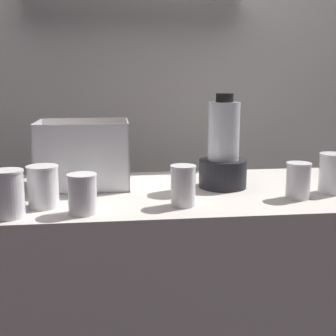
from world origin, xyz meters
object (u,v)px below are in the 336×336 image
Objects in this scene: blender_pitcher at (223,153)px; juice_cup_pomegranate_far_right at (298,183)px; carrot_display_bin at (84,165)px; juice_cup_carrot_right at (183,188)px; juice_cup_beet_left at (43,189)px; juice_cup_orange_far_left at (9,196)px; juice_cup_beet_middle at (83,196)px; juice_cup_beet_rightmost at (332,175)px.

blender_pitcher reaches higher than juice_cup_pomegranate_far_right.
juice_cup_carrot_right is at bearing -43.64° from carrot_display_bin.
juice_cup_beet_left is (-0.10, -0.27, -0.02)m from carrot_display_bin.
carrot_display_bin is at bearing 62.78° from juice_cup_orange_far_left.
juice_cup_carrot_right is (0.32, -0.30, -0.02)m from carrot_display_bin.
juice_cup_beet_rightmost reaches higher than juice_cup_beet_middle.
juice_cup_beet_middle is 0.86× the size of juice_cup_beet_rightmost.
juice_cup_beet_middle is 0.99× the size of juice_cup_pomegranate_far_right.
blender_pitcher is 0.63m from juice_cup_beet_left.
carrot_display_bin is 0.35m from juice_cup_beet_middle.
juice_cup_beet_rightmost is at bearing 3.43° from juice_cup_beet_left.
juice_cup_beet_left is at bearing -179.84° from juice_cup_pomegranate_far_right.
juice_cup_beet_left is at bearing -176.57° from juice_cup_beet_rightmost.
juice_cup_orange_far_left is 0.20m from juice_cup_beet_middle.
carrot_display_bin reaches higher than juice_cup_carrot_right.
juice_cup_beet_left reaches higher than juice_cup_beet_middle.
juice_cup_orange_far_left and juice_cup_beet_rightmost have the same top height.
juice_cup_orange_far_left is at bearing -117.22° from carrot_display_bin.
juice_cup_pomegranate_far_right is (0.38, 0.04, -0.01)m from juice_cup_carrot_right.
juice_cup_orange_far_left is 1.08× the size of juice_cup_carrot_right.
blender_pitcher is 2.62× the size of juice_cup_beet_left.
juice_cup_orange_far_left reaches higher than juice_cup_beet_left.
juice_cup_carrot_right reaches higher than juice_cup_beet_middle.
carrot_display_bin is 0.29m from juice_cup_beet_left.
juice_cup_beet_middle is at bearing 2.95° from juice_cup_orange_far_left.
juice_cup_carrot_right is (0.30, 0.05, 0.01)m from juice_cup_beet_middle.
carrot_display_bin is at bearing 68.61° from juice_cup_beet_left.
juice_cup_orange_far_left is at bearing -173.67° from juice_cup_carrot_right.
blender_pitcher is at bearing 21.93° from juice_cup_orange_far_left.
blender_pitcher is 0.29m from juice_cup_carrot_right.
carrot_display_bin reaches higher than juice_cup_pomegranate_far_right.
blender_pitcher is at bearing 28.87° from juice_cup_beet_middle.
juice_cup_beet_left is 0.42m from juice_cup_carrot_right.
blender_pitcher reaches higher than juice_cup_beet_middle.
blender_pitcher reaches higher than juice_cup_carrot_right.
juice_cup_orange_far_left is (-0.18, -0.36, -0.01)m from carrot_display_bin.
juice_cup_beet_left is (-0.60, -0.18, -0.07)m from blender_pitcher.
juice_cup_carrot_right is (0.50, 0.06, -0.01)m from juice_cup_orange_far_left.
juice_cup_beet_left reaches higher than juice_cup_pomegranate_far_right.
juice_cup_orange_far_left reaches higher than juice_cup_beet_middle.
juice_cup_beet_rightmost is at bearing -13.90° from carrot_display_bin.
juice_cup_beet_rightmost is at bearing 8.26° from juice_cup_orange_far_left.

